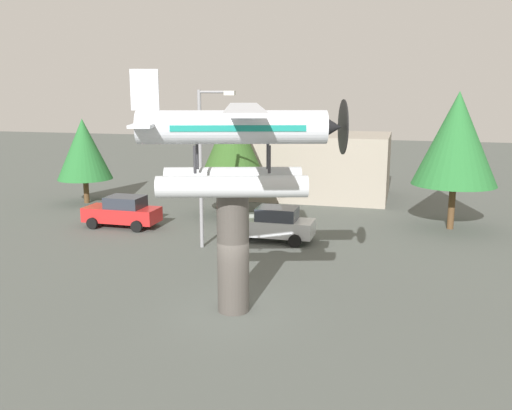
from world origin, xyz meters
TOP-DOWN VIEW (x-y plane):
  - ground_plane at (0.00, 0.00)m, footprint 140.00×140.00m
  - display_pedestal at (0.00, 0.00)m, footprint 1.10×1.10m
  - floatplane_monument at (0.13, 0.04)m, footprint 7.19×10.28m
  - car_near_red at (-9.61, 9.90)m, footprint 4.20×2.02m
  - car_mid_silver at (-0.76, 9.24)m, footprint 4.20×2.02m
  - streetlight_primary at (-3.68, 7.22)m, footprint 1.84×0.28m
  - storefront_building at (-1.12, 22.00)m, footprint 11.14×6.89m
  - tree_west at (-15.33, 15.38)m, footprint 3.65×3.65m
  - tree_east at (-4.61, 14.55)m, footprint 4.54×4.54m
  - tree_center_back at (8.14, 14.25)m, footprint 4.53×4.53m

SIDE VIEW (x-z plane):
  - ground_plane at x=0.00m, z-range 0.00..0.00m
  - car_near_red at x=-9.61m, z-range 0.00..1.76m
  - car_mid_silver at x=-0.76m, z-range 0.00..1.76m
  - display_pedestal at x=0.00m, z-range 0.00..4.22m
  - storefront_building at x=-1.12m, z-range 0.00..4.50m
  - tree_west at x=-15.33m, z-range 0.81..6.51m
  - tree_east at x=-4.61m, z-range 0.85..7.62m
  - streetlight_primary at x=-3.68m, z-range 0.63..8.21m
  - tree_center_back at x=8.14m, z-range 1.23..8.75m
  - floatplane_monument at x=0.13m, z-range 3.90..7.90m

